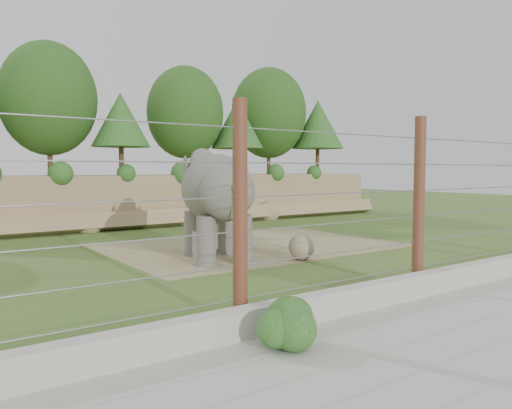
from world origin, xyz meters
TOP-DOWN VIEW (x-y plane):
  - ground at (0.00, 0.00)m, footprint 90.00×90.00m
  - back_embankment at (0.59, 12.68)m, footprint 30.00×5.52m
  - dirt_patch at (0.50, 3.00)m, footprint 10.00×7.00m
  - drain_grate at (-0.59, 2.60)m, footprint 1.00×0.60m
  - elephant at (-1.90, 1.42)m, footprint 2.91×4.55m
  - stone_ball at (0.10, -0.24)m, footprint 0.80×0.80m
  - retaining_wall at (0.00, -5.00)m, footprint 26.00×0.35m
  - barrier_fence at (0.00, -4.50)m, footprint 20.26×0.26m
  - walkway_shrub at (-5.08, -5.80)m, footprint 0.80×0.80m

SIDE VIEW (x-z plane):
  - ground at x=0.00m, z-range 0.00..0.00m
  - dirt_patch at x=0.50m, z-range 0.00..0.02m
  - drain_grate at x=-0.59m, z-range 0.02..0.05m
  - retaining_wall at x=0.00m, z-range 0.00..0.50m
  - walkway_shrub at x=-5.08m, z-range 0.01..0.81m
  - stone_ball at x=0.10m, z-range 0.02..0.82m
  - elephant at x=-1.90m, z-range 0.00..3.41m
  - barrier_fence at x=0.00m, z-range 0.00..4.00m
  - back_embankment at x=0.59m, z-range -0.42..8.35m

